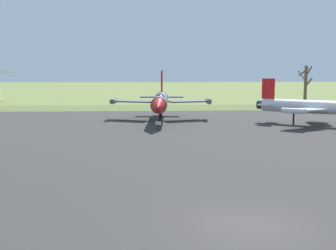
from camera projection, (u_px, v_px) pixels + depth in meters
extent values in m
plane|color=olive|center=(248.00, 226.00, 14.37)|extent=(600.00, 600.00, 0.00)
cube|color=#383533|center=(190.00, 144.00, 31.51)|extent=(101.12, 57.70, 0.05)
cube|color=#596833|center=(165.00, 108.00, 66.02)|extent=(161.12, 12.00, 0.06)
cylinder|color=silver|center=(320.00, 107.00, 42.07)|extent=(10.56, 8.72, 1.42)
cylinder|color=black|center=(261.00, 105.00, 45.68)|extent=(1.23, 1.26, 0.99)
cube|color=silver|center=(305.00, 110.00, 40.28)|extent=(4.60, 3.72, 0.13)
cube|color=silver|center=(319.00, 106.00, 44.76)|extent=(2.97, 4.41, 0.13)
cylinder|color=silver|center=(294.00, 111.00, 38.90)|extent=(2.12, 1.82, 0.53)
cylinder|color=silver|center=(319.00, 105.00, 46.70)|extent=(2.12, 1.82, 0.53)
cube|color=red|center=(268.00, 89.00, 45.01)|extent=(1.24, 1.03, 2.25)
cube|color=silver|center=(266.00, 105.00, 44.26)|extent=(2.02, 2.06, 0.13)
cube|color=silver|center=(273.00, 103.00, 46.02)|extent=(2.02, 2.06, 0.13)
cylinder|color=black|center=(294.00, 119.00, 43.76)|extent=(0.19, 0.19, 1.33)
cylinder|color=#565B60|center=(161.00, 101.00, 46.82)|extent=(2.70, 14.47, 1.66)
cone|color=red|center=(158.00, 107.00, 38.52)|extent=(1.69, 2.46, 1.53)
cylinder|color=black|center=(162.00, 97.00, 54.29)|extent=(1.23, 1.00, 1.16)
ellipsoid|color=#19232D|center=(160.00, 99.00, 43.34)|extent=(1.18, 2.23, 1.11)
cube|color=#565B60|center=(133.00, 101.00, 48.06)|extent=(5.42, 4.23, 0.15)
cube|color=#565B60|center=(188.00, 101.00, 48.01)|extent=(5.35, 3.69, 0.15)
cylinder|color=#565B60|center=(114.00, 101.00, 48.55)|extent=(0.81, 2.69, 0.62)
cylinder|color=#565B60|center=(208.00, 101.00, 48.46)|extent=(0.81, 2.69, 0.62)
cube|color=red|center=(162.00, 81.00, 53.06)|extent=(0.33, 1.83, 2.73)
cube|color=#565B60|center=(150.00, 97.00, 53.19)|extent=(2.59, 1.73, 0.15)
cube|color=#565B60|center=(174.00, 97.00, 53.17)|extent=(2.59, 1.73, 0.15)
cylinder|color=black|center=(160.00, 118.00, 43.88)|extent=(0.22, 0.22, 1.55)
cylinder|color=black|center=(161.00, 112.00, 50.16)|extent=(0.22, 0.22, 1.55)
cylinder|color=black|center=(158.00, 128.00, 38.50)|extent=(0.08, 0.08, 0.64)
cube|color=white|center=(158.00, 123.00, 38.44)|extent=(0.59, 0.33, 0.37)
cylinder|color=brown|center=(305.00, 86.00, 70.12)|extent=(0.54, 0.54, 7.00)
cylinder|color=brown|center=(303.00, 72.00, 70.66)|extent=(1.90, 0.54, 1.41)
cylinder|color=brown|center=(309.00, 82.00, 70.33)|extent=(0.86, 1.64, 1.58)
cylinder|color=brown|center=(302.00, 76.00, 69.58)|extent=(0.78, 1.88, 1.74)
cylinder|color=brown|center=(310.00, 70.00, 69.94)|extent=(0.51, 1.53, 1.61)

